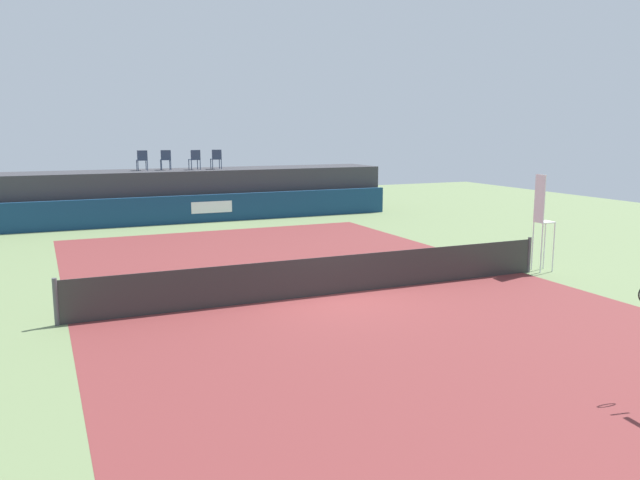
% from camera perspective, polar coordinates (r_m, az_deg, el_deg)
% --- Properties ---
extents(ground_plane, '(48.00, 48.00, 0.00)m').
position_cam_1_polar(ground_plane, '(18.46, -3.03, -2.71)').
color(ground_plane, '#6B7F51').
extents(court_inner, '(12.00, 22.00, 0.00)m').
position_cam_1_polar(court_inner, '(15.77, 0.86, -4.87)').
color(court_inner, maroon).
rests_on(court_inner, ground).
extents(sponsor_wall, '(18.00, 0.22, 1.20)m').
position_cam_1_polar(sponsor_wall, '(28.30, -10.61, 2.75)').
color(sponsor_wall, navy).
rests_on(sponsor_wall, ground).
extents(spectator_platform, '(18.00, 2.80, 2.20)m').
position_cam_1_polar(spectator_platform, '(29.99, -11.44, 4.08)').
color(spectator_platform, '#38383D').
rests_on(spectator_platform, ground).
extents(spectator_chair_far_left, '(0.44, 0.44, 0.89)m').
position_cam_1_polar(spectator_chair_far_left, '(29.53, -15.55, 6.93)').
color(spectator_chair_far_left, '#2D3D56').
rests_on(spectator_chair_far_left, spectator_platform).
extents(spectator_chair_left, '(0.47, 0.47, 0.89)m').
position_cam_1_polar(spectator_chair_left, '(29.70, -13.57, 7.03)').
color(spectator_chair_left, '#2D3D56').
rests_on(spectator_chair_left, spectator_platform).
extents(spectator_chair_center, '(0.47, 0.47, 0.89)m').
position_cam_1_polar(spectator_chair_center, '(29.58, -11.07, 7.11)').
color(spectator_chair_center, '#2D3D56').
rests_on(spectator_chair_center, spectator_platform).
extents(spectator_chair_right, '(0.46, 0.46, 0.89)m').
position_cam_1_polar(spectator_chair_right, '(29.88, -9.22, 7.19)').
color(spectator_chair_right, '#2D3D56').
rests_on(spectator_chair_right, spectator_platform).
extents(umpire_chair, '(0.48, 0.48, 2.76)m').
position_cam_1_polar(umpire_chair, '(19.13, 19.11, 2.03)').
color(umpire_chair, white).
rests_on(umpire_chair, ground).
extents(tennis_net, '(12.40, 0.02, 0.95)m').
position_cam_1_polar(tennis_net, '(15.65, 0.87, -3.19)').
color(tennis_net, '#2D2D2D').
rests_on(tennis_net, ground).
extents(net_post_near, '(0.10, 0.10, 1.00)m').
position_cam_1_polar(net_post_near, '(14.30, -22.45, -5.11)').
color(net_post_near, '#4C4C51').
rests_on(net_post_near, ground).
extents(net_post_far, '(0.10, 0.10, 1.00)m').
position_cam_1_polar(net_post_far, '(19.03, 18.10, -1.27)').
color(net_post_far, '#4C4C51').
rests_on(net_post_far, ground).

